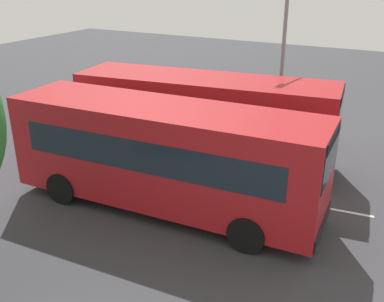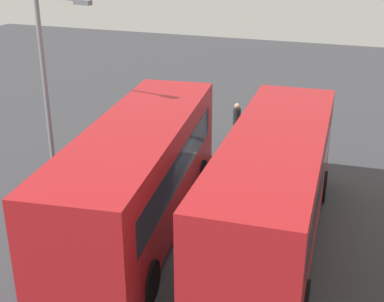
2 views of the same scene
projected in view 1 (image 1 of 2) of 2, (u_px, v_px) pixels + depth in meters
The scene contains 5 objects.
ground_plane at pixel (195, 184), 15.71m from camera, with size 61.86×61.86×0.00m, color #38383D.
bus_far_left at pixel (165, 154), 13.53m from camera, with size 9.88×3.05×3.33m.
bus_center_left at pixel (205, 116), 16.88m from camera, with size 10.00×3.75×3.33m.
street_lamp at pixel (281, 51), 18.54m from camera, with size 0.52×2.19×6.58m.
lane_stripe_outer_left at pixel (195, 184), 15.71m from camera, with size 11.83×0.12×0.01m, color silver.
Camera 1 is at (6.54, -12.43, 7.14)m, focal length 41.64 mm.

